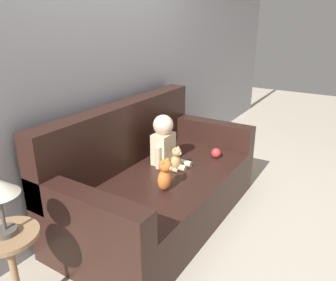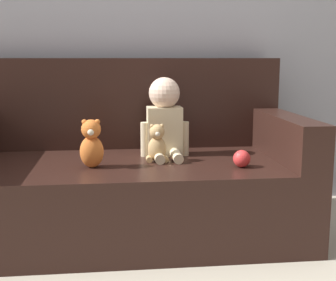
{
  "view_description": "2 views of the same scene",
  "coord_description": "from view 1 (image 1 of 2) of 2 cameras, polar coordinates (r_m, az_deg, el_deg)",
  "views": [
    {
      "loc": [
        -2.06,
        -1.36,
        1.66
      ],
      "look_at": [
        0.06,
        -0.03,
        0.71
      ],
      "focal_mm": 35.0,
      "sensor_mm": 36.0,
      "label": 1
    },
    {
      "loc": [
        -0.08,
        -2.54,
        0.99
      ],
      "look_at": [
        0.19,
        -0.14,
        0.55
      ],
      "focal_mm": 50.0,
      "sensor_mm": 36.0,
      "label": 2
    }
  ],
  "objects": [
    {
      "name": "toy_ball",
      "position": [
        3.09,
        8.38,
        -2.17
      ],
      "size": [
        0.09,
        0.09,
        0.09
      ],
      "color": "red",
      "rests_on": "couch"
    },
    {
      "name": "side_table",
      "position": [
        1.95,
        -26.87,
        -11.64
      ],
      "size": [
        0.34,
        0.34,
        0.91
      ],
      "color": "#93704C",
      "rests_on": "ground_plane"
    },
    {
      "name": "plush_toy_side",
      "position": [
        2.47,
        -0.55,
        -6.01
      ],
      "size": [
        0.12,
        0.12,
        0.25
      ],
      "color": "orange",
      "rests_on": "couch"
    },
    {
      "name": "teddy_bear_brown",
      "position": [
        2.8,
        1.45,
        -3.29
      ],
      "size": [
        0.12,
        0.09,
        0.21
      ],
      "color": "tan",
      "rests_on": "couch"
    },
    {
      "name": "wall_back",
      "position": [
        2.85,
        -11.22,
        13.07
      ],
      "size": [
        8.0,
        0.05,
        2.6
      ],
      "color": "#93939E",
      "rests_on": "ground_plane"
    },
    {
      "name": "person_baby",
      "position": [
        2.88,
        -0.62,
        -0.17
      ],
      "size": [
        0.28,
        0.35,
        0.45
      ],
      "color": "beige",
      "rests_on": "couch"
    },
    {
      "name": "couch",
      "position": [
        2.84,
        -2.36,
        -7.31
      ],
      "size": [
        1.89,
        0.97,
        0.98
      ],
      "color": "black",
      "rests_on": "ground_plane"
    },
    {
      "name": "ground_plane",
      "position": [
        2.98,
        -1.1,
        -13.2
      ],
      "size": [
        12.0,
        12.0,
        0.0
      ],
      "primitive_type": "plane",
      "color": "#B7AD99"
    }
  ]
}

